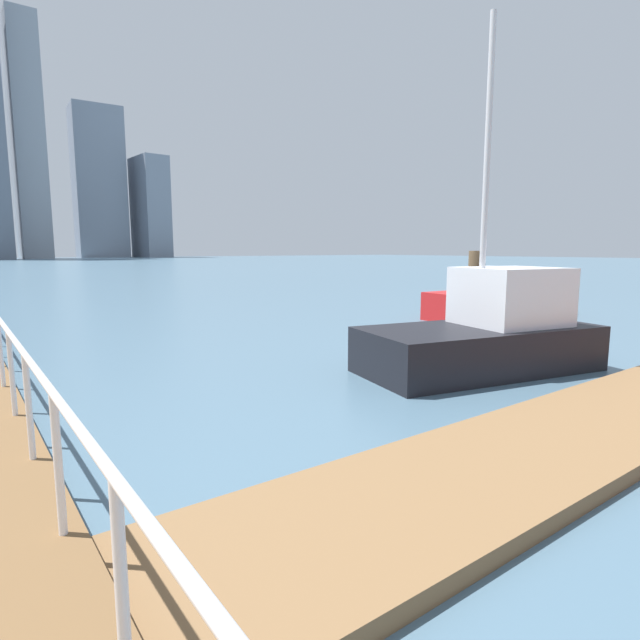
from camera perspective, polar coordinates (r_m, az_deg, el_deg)
ground_plane at (r=14.09m, az=-20.65°, el=-2.45°), size 300.00×300.00×0.00m
floating_dock at (r=9.00m, az=32.23°, el=-8.33°), size 15.96×2.00×0.18m
boardwalk_railing at (r=3.27m, az=-25.59°, el=-14.23°), size 0.06×30.89×1.08m
dock_piling_1 at (r=12.50m, az=17.04°, el=2.00°), size 0.34×0.34×2.40m
dock_piling_2 at (r=15.57m, az=25.27°, el=1.42°), size 0.31×0.31×1.70m
moored_boat_4 at (r=10.70m, az=18.45°, el=-1.35°), size 5.15×3.09×6.78m
moored_boat_5 at (r=19.11m, az=19.17°, el=2.29°), size 5.72×2.28×1.82m
skyline_tower_4 at (r=152.42m, az=-30.24°, el=17.15°), size 6.94×12.50×58.73m
skyline_tower_5 at (r=164.05m, az=-23.72°, el=13.94°), size 13.97×11.52×42.42m
skyline_tower_6 at (r=162.52m, az=-18.64°, el=11.93°), size 8.34×14.29×29.33m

